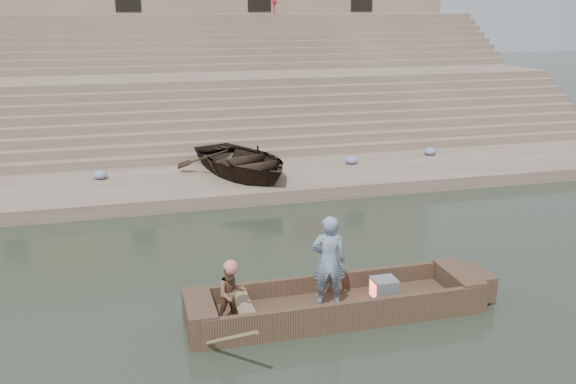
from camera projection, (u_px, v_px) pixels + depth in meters
name	position (u px, v px, depth m)	size (l,w,h in m)	color
ground	(277.00, 301.00, 12.18)	(120.00, 120.00, 0.00)	#262F23
lower_landing	(216.00, 184.00, 19.53)	(32.00, 4.00, 0.40)	gray
mid_landing	(188.00, 110.00, 26.13)	(32.00, 3.00, 2.80)	gray
upper_landing	(173.00, 66.00, 32.26)	(32.00, 3.00, 5.20)	gray
ghat_steps	(184.00, 95.00, 27.58)	(32.00, 11.00, 5.20)	gray
building_wall	(164.00, 6.00, 35.10)	(32.00, 5.07, 11.20)	tan
main_rowboat	(336.00, 309.00, 11.63)	(5.00, 1.30, 0.22)	brown
rowboat_trim	(347.00, 299.00, 11.62)	(6.04, 2.63, 1.77)	brown
standing_man	(329.00, 261.00, 11.35)	(0.64, 0.42, 1.74)	navy
rowing_man	(231.00, 293.00, 10.79)	(0.54, 0.42, 1.10)	#246C3F
television	(383.00, 289.00, 11.77)	(0.46, 0.42, 0.40)	slate
beached_rowboat	(242.00, 161.00, 19.67)	(3.19, 4.47, 0.93)	#2D2116
cloth_bundles	(235.00, 171.00, 19.73)	(16.00, 2.60, 0.26)	#3F5999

